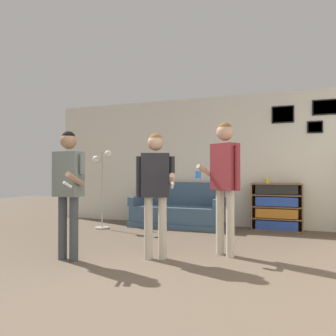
{
  "coord_description": "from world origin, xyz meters",
  "views": [
    {
      "loc": [
        1.38,
        -2.36,
        1.11
      ],
      "look_at": [
        -0.29,
        2.21,
        1.18
      ],
      "focal_mm": 35.0,
      "sensor_mm": 36.0,
      "label": 1
    }
  ],
  "objects_px": {
    "floor_lamp": "(102,176)",
    "person_player_foreground_center": "(155,182)",
    "person_player_foreground_left": "(68,181)",
    "drinking_cup": "(267,181)",
    "bookshelf": "(277,207)",
    "couch": "(178,212)",
    "person_watcher_holding_cup": "(225,172)",
    "bottle_on_floor": "(147,225)"
  },
  "relations": [
    {
      "from": "person_player_foreground_center",
      "to": "floor_lamp",
      "type": "bearing_deg",
      "value": 136.92
    },
    {
      "from": "person_player_foreground_left",
      "to": "drinking_cup",
      "type": "relative_size",
      "value": 17.36
    },
    {
      "from": "bottle_on_floor",
      "to": "drinking_cup",
      "type": "distance_m",
      "value": 2.47
    },
    {
      "from": "drinking_cup",
      "to": "couch",
      "type": "bearing_deg",
      "value": -173.64
    },
    {
      "from": "couch",
      "to": "drinking_cup",
      "type": "relative_size",
      "value": 19.81
    },
    {
      "from": "person_watcher_holding_cup",
      "to": "bottle_on_floor",
      "type": "height_order",
      "value": "person_watcher_holding_cup"
    },
    {
      "from": "drinking_cup",
      "to": "person_player_foreground_center",
      "type": "bearing_deg",
      "value": -114.64
    },
    {
      "from": "person_player_foreground_center",
      "to": "bottle_on_floor",
      "type": "relative_size",
      "value": 6.04
    },
    {
      "from": "floor_lamp",
      "to": "person_player_foreground_left",
      "type": "height_order",
      "value": "person_player_foreground_left"
    },
    {
      "from": "person_player_foreground_left",
      "to": "person_player_foreground_center",
      "type": "bearing_deg",
      "value": 23.1
    },
    {
      "from": "person_watcher_holding_cup",
      "to": "drinking_cup",
      "type": "xyz_separation_m",
      "value": [
        0.42,
        2.2,
        -0.16
      ]
    },
    {
      "from": "person_player_foreground_left",
      "to": "person_player_foreground_center",
      "type": "xyz_separation_m",
      "value": [
        1.02,
        0.43,
        -0.01
      ]
    },
    {
      "from": "floor_lamp",
      "to": "person_player_foreground_center",
      "type": "bearing_deg",
      "value": -43.08
    },
    {
      "from": "person_player_foreground_left",
      "to": "drinking_cup",
      "type": "height_order",
      "value": "person_player_foreground_left"
    },
    {
      "from": "person_player_foreground_center",
      "to": "bottle_on_floor",
      "type": "bearing_deg",
      "value": 116.96
    },
    {
      "from": "bottle_on_floor",
      "to": "person_player_foreground_center",
      "type": "bearing_deg",
      "value": -63.04
    },
    {
      "from": "person_watcher_holding_cup",
      "to": "bottle_on_floor",
      "type": "relative_size",
      "value": 6.66
    },
    {
      "from": "couch",
      "to": "drinking_cup",
      "type": "distance_m",
      "value": 1.88
    },
    {
      "from": "floor_lamp",
      "to": "person_watcher_holding_cup",
      "type": "xyz_separation_m",
      "value": [
        2.65,
        -1.25,
        0.07
      ]
    },
    {
      "from": "couch",
      "to": "person_watcher_holding_cup",
      "type": "relative_size",
      "value": 1.05
    },
    {
      "from": "bottle_on_floor",
      "to": "floor_lamp",
      "type": "bearing_deg",
      "value": -176.25
    },
    {
      "from": "bookshelf",
      "to": "bottle_on_floor",
      "type": "distance_m",
      "value": 2.5
    },
    {
      "from": "floor_lamp",
      "to": "couch",
      "type": "bearing_deg",
      "value": 29.91
    },
    {
      "from": "couch",
      "to": "person_watcher_holding_cup",
      "type": "distance_m",
      "value": 2.54
    },
    {
      "from": "floor_lamp",
      "to": "person_watcher_holding_cup",
      "type": "bearing_deg",
      "value": -25.18
    },
    {
      "from": "bookshelf",
      "to": "person_watcher_holding_cup",
      "type": "bearing_deg",
      "value": -105.08
    },
    {
      "from": "bottle_on_floor",
      "to": "bookshelf",
      "type": "bearing_deg",
      "value": 21.15
    },
    {
      "from": "person_player_foreground_center",
      "to": "drinking_cup",
      "type": "distance_m",
      "value": 2.95
    },
    {
      "from": "couch",
      "to": "bottle_on_floor",
      "type": "height_order",
      "value": "couch"
    },
    {
      "from": "floor_lamp",
      "to": "person_player_foreground_center",
      "type": "distance_m",
      "value": 2.53
    },
    {
      "from": "person_watcher_holding_cup",
      "to": "drinking_cup",
      "type": "height_order",
      "value": "person_watcher_holding_cup"
    },
    {
      "from": "couch",
      "to": "person_player_foreground_center",
      "type": "height_order",
      "value": "person_player_foreground_center"
    },
    {
      "from": "person_player_foreground_center",
      "to": "person_watcher_holding_cup",
      "type": "relative_size",
      "value": 0.91
    },
    {
      "from": "floor_lamp",
      "to": "person_watcher_holding_cup",
      "type": "height_order",
      "value": "person_watcher_holding_cup"
    },
    {
      "from": "person_player_foreground_center",
      "to": "bottle_on_floor",
      "type": "height_order",
      "value": "person_player_foreground_center"
    },
    {
      "from": "bookshelf",
      "to": "floor_lamp",
      "type": "bearing_deg",
      "value": -163.6
    },
    {
      "from": "bookshelf",
      "to": "floor_lamp",
      "type": "height_order",
      "value": "floor_lamp"
    },
    {
      "from": "person_player_foreground_center",
      "to": "bookshelf",
      "type": "bearing_deg",
      "value": 62.4
    },
    {
      "from": "floor_lamp",
      "to": "drinking_cup",
      "type": "relative_size",
      "value": 16.34
    },
    {
      "from": "floor_lamp",
      "to": "bookshelf",
      "type": "bearing_deg",
      "value": 16.4
    },
    {
      "from": "bookshelf",
      "to": "person_player_foreground_center",
      "type": "xyz_separation_m",
      "value": [
        -1.4,
        -2.68,
        0.54
      ]
    },
    {
      "from": "floor_lamp",
      "to": "person_player_foreground_center",
      "type": "relative_size",
      "value": 0.95
    }
  ]
}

